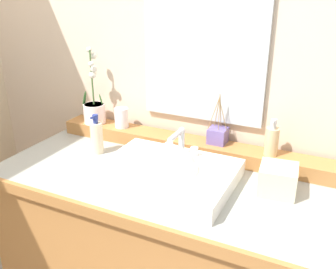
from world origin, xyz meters
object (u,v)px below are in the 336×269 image
lotion_bottle (97,137)px  reed_diffuser (218,135)px  potted_plant (94,107)px  soap_dispenser (272,141)px  tissue_box (278,179)px  soap_bar (148,147)px  sink_basin (166,177)px  tumbler_cup (122,118)px

lotion_bottle → reed_diffuser: bearing=22.2°
potted_plant → soap_dispenser: potted_plant is taller
reed_diffuser → tissue_box: bearing=-33.8°
soap_bar → sink_basin: bearing=-40.5°
sink_basin → tumbler_cup: (-0.38, 0.30, 0.08)m
sink_basin → potted_plant: bearing=151.0°
soap_dispenser → tumbler_cup: (-0.70, 0.00, -0.02)m
sink_basin → lotion_bottle: size_ratio=2.79×
reed_diffuser → sink_basin: bearing=-106.5°
soap_bar → tumbler_cup: tumbler_cup is taller
sink_basin → lotion_bottle: bearing=163.4°
potted_plant → tumbler_cup: bearing=1.3°
reed_diffuser → tissue_box: reed_diffuser is taller
potted_plant → soap_dispenser: (0.86, -0.00, -0.02)m
sink_basin → soap_dispenser: 0.45m
sink_basin → potted_plant: 0.62m
soap_dispenser → potted_plant: bearing=179.9°
soap_dispenser → tissue_box: 0.20m
potted_plant → reed_diffuser: bearing=2.1°
reed_diffuser → potted_plant: bearing=-177.9°
soap_bar → reed_diffuser: 0.31m
sink_basin → reed_diffuser: 0.34m
soap_dispenser → sink_basin: bearing=-137.8°
potted_plant → soap_dispenser: 0.86m
soap_bar → soap_dispenser: 0.50m
tumbler_cup → potted_plant: bearing=-178.7°
tumbler_cup → reed_diffuser: (0.47, 0.02, -0.01)m
sink_basin → tumbler_cup: 0.49m
sink_basin → tumbler_cup: size_ratio=5.30×
soap_bar → lotion_bottle: size_ratio=0.39×
sink_basin → soap_bar: 0.19m
potted_plant → lotion_bottle: 0.23m
potted_plant → sink_basin: bearing=-29.0°
potted_plant → tumbler_cup: (0.15, 0.00, -0.03)m
tissue_box → soap_dispenser: bearing=110.3°
soap_bar → potted_plant: potted_plant is taller
soap_bar → reed_diffuser: (0.23, 0.20, 0.02)m
sink_basin → tissue_box: (0.39, 0.12, 0.02)m
soap_dispenser → lotion_bottle: 0.74m
soap_dispenser → reed_diffuser: bearing=174.2°
sink_basin → tissue_box: bearing=17.2°
sink_basin → reed_diffuser: size_ratio=2.28×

